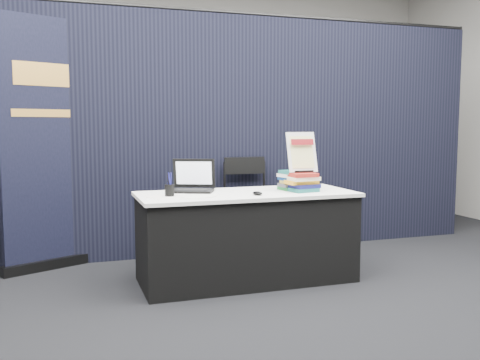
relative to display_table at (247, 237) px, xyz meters
name	(u,v)px	position (x,y,z in m)	size (l,w,h in m)	color
floor	(271,301)	(0.00, -0.55, -0.38)	(8.00, 8.00, 0.00)	black
wall_back	(167,93)	(0.00, 3.45, 1.37)	(8.00, 0.02, 3.50)	#A4A19B
drape_partition	(212,136)	(0.00, 1.05, 0.82)	(6.00, 0.08, 2.40)	black
display_table	(247,237)	(0.00, 0.00, 0.00)	(1.80, 0.75, 0.75)	black
laptop	(190,184)	(-0.44, 0.21, 0.44)	(0.43, 0.42, 0.27)	black
mouse	(257,193)	(0.02, -0.19, 0.39)	(0.06, 0.10, 0.03)	black
brochure_left	(170,196)	(-0.66, -0.04, 0.38)	(0.34, 0.24, 0.00)	white
brochure_mid	(200,195)	(-0.42, -0.07, 0.38)	(0.27, 0.19, 0.00)	silver
brochure_right	(198,196)	(-0.44, -0.08, 0.38)	(0.30, 0.22, 0.00)	white
pen_cup	(170,191)	(-0.66, -0.05, 0.42)	(0.07, 0.07, 0.09)	black
book_stack_tall	(303,182)	(0.47, -0.09, 0.45)	(0.25, 0.21, 0.16)	#175A56
book_stack_short	(292,180)	(0.43, 0.03, 0.46)	(0.22, 0.19, 0.17)	#1B682D
info_sign	(302,153)	(0.47, -0.06, 0.70)	(0.26, 0.14, 0.35)	black
pullup_banner	(52,159)	(-1.54, 0.95, 0.63)	(0.91, 0.49, 2.26)	black
stacking_chair	(250,202)	(0.30, 0.75, 0.17)	(0.45, 0.46, 0.98)	black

